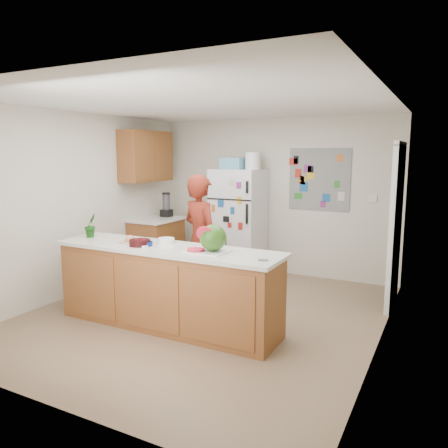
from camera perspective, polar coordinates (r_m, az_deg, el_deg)
The scene contains 26 objects.
floor at distance 5.44m, azimuth -2.50°, elevation -11.82°, with size 4.00×4.50×0.02m, color brown.
wall_back at distance 7.16m, azimuth 6.49°, elevation 3.57°, with size 4.00×0.02×2.50m, color beige.
wall_left at distance 6.37m, azimuth -18.48°, elevation 2.48°, with size 0.02×4.50×2.50m, color beige.
wall_right at distance 4.48m, azimuth 20.26°, elevation -0.20°, with size 0.02×4.50×2.50m, color beige.
ceiling at distance 5.12m, azimuth -2.70°, elevation 15.58°, with size 4.00×4.50×0.02m, color white.
doorway at distance 5.95m, azimuth 21.68°, elevation -0.37°, with size 0.03×0.85×2.04m, color black.
peninsula_base at distance 4.99m, azimuth -7.44°, elevation -8.35°, with size 2.60×0.62×0.88m, color brown.
peninsula_top at distance 4.88m, azimuth -7.55°, elevation -3.19°, with size 2.68×0.70×0.04m, color silver.
side_counter_base at distance 7.30m, azimuth -8.78°, elevation -2.90°, with size 0.60×0.80×0.86m, color brown.
side_counter_top at distance 7.22m, azimuth -8.86°, elevation 0.60°, with size 0.64×0.84×0.04m, color silver.
upper_cabinets at distance 7.18m, azimuth -10.15°, elevation 8.70°, with size 0.35×1.00×0.80m, color brown.
refrigerator at distance 7.04m, azimuth 1.90°, elevation 0.25°, with size 0.75×0.70×1.70m, color silver.
fridge_top_bin at distance 7.00m, azimuth 1.19°, elevation 7.93°, with size 0.35×0.28×0.18m, color #5999B2.
photo_collage at distance 6.89m, azimuth 12.33°, elevation 5.70°, with size 0.95×0.01×0.95m, color slate.
person at distance 5.64m, azimuth -3.04°, elevation -2.08°, with size 0.61×0.40×1.68m, color #621B0F.
blender_appliance at distance 7.34m, azimuth -7.54°, elevation 2.43°, with size 0.12×0.12×0.38m, color black.
cutting_board at distance 4.58m, azimuth -2.20°, elevation -3.59°, with size 0.43×0.32×0.01m, color white.
watermelon at distance 4.54m, azimuth -1.43°, elevation -1.81°, with size 0.28×0.28×0.28m, color #2A5112.
watermelon_slice at distance 4.59m, azimuth -3.69°, elevation -3.36°, with size 0.18×0.18×0.02m, color red.
cherry_bowl at distance 4.97m, azimuth -10.95°, elevation -2.40°, with size 0.23×0.23×0.07m, color black.
white_bowl at distance 5.06m, azimuth -7.56°, elevation -2.17°, with size 0.19×0.19×0.06m, color silver.
cobalt_bowl at distance 4.95m, azimuth -10.09°, elevation -2.53°, with size 0.14×0.14×0.05m, color navy.
plate at distance 5.17m, azimuth -12.15°, elevation -2.31°, with size 0.25×0.25×0.02m, color beige.
paper_towel at distance 4.95m, azimuth -10.63°, elevation -2.72°, with size 0.18×0.16×0.02m, color silver.
keys at distance 4.22m, azimuth 5.14°, elevation -4.73°, with size 0.10×0.04×0.01m, color gray.
potted_plant at distance 5.62m, azimuth -17.03°, elevation -0.15°, with size 0.16×0.13×0.30m, color #0E430C.
Camera 1 is at (2.54, -4.40, 1.93)m, focal length 35.00 mm.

